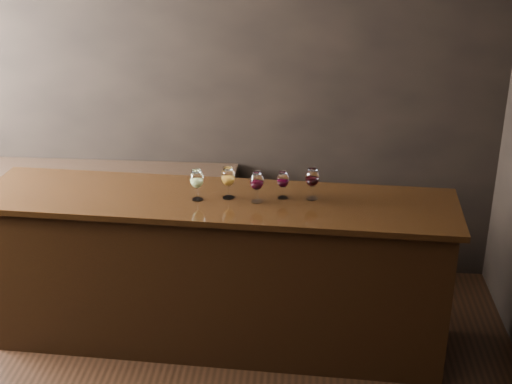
# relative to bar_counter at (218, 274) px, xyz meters

# --- Properties ---
(room_shell) EXTENTS (5.02, 4.52, 2.81)m
(room_shell) POSITION_rel_bar_counter_xyz_m (-0.74, -1.08, 1.30)
(room_shell) COLOR black
(room_shell) RESTS_ON ground
(bar_counter) EXTENTS (2.95, 0.78, 1.02)m
(bar_counter) POSITION_rel_bar_counter_xyz_m (0.00, 0.00, 0.00)
(bar_counter) COLOR black
(bar_counter) RESTS_ON ground
(bar_top) EXTENTS (3.05, 0.86, 0.04)m
(bar_top) POSITION_rel_bar_counter_xyz_m (-0.00, 0.00, 0.53)
(bar_top) COLOR black
(bar_top) RESTS_ON bar_counter
(back_bar_shelf) EXTENTS (2.49, 0.40, 0.90)m
(back_bar_shelf) POSITION_rel_bar_counter_xyz_m (-1.22, 0.84, -0.06)
(back_bar_shelf) COLOR black
(back_bar_shelf) RESTS_ON ground
(glass_white) EXTENTS (0.08, 0.08, 0.20)m
(glass_white) POSITION_rel_bar_counter_xyz_m (-0.12, -0.03, 0.68)
(glass_white) COLOR white
(glass_white) RESTS_ON bar_top
(glass_amber) EXTENTS (0.09, 0.09, 0.21)m
(glass_amber) POSITION_rel_bar_counter_xyz_m (0.07, 0.01, 0.69)
(glass_amber) COLOR white
(glass_amber) RESTS_ON bar_top
(glass_red_a) EXTENTS (0.09, 0.09, 0.20)m
(glass_red_a) POSITION_rel_bar_counter_xyz_m (0.26, -0.04, 0.68)
(glass_red_a) COLOR white
(glass_red_a) RESTS_ON bar_top
(glass_red_b) EXTENTS (0.08, 0.08, 0.18)m
(glass_red_b) POSITION_rel_bar_counter_xyz_m (0.41, 0.04, 0.67)
(glass_red_b) COLOR white
(glass_red_b) RESTS_ON bar_top
(glass_red_c) EXTENTS (0.09, 0.09, 0.21)m
(glass_red_c) POSITION_rel_bar_counter_xyz_m (0.60, 0.04, 0.69)
(glass_red_c) COLOR white
(glass_red_c) RESTS_ON bar_top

